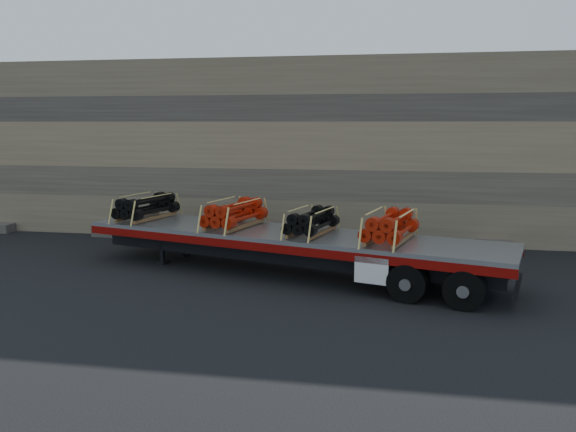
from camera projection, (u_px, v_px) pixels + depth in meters
name	position (u px, v px, depth m)	size (l,w,h in m)	color
ground	(280.00, 276.00, 16.92)	(120.00, 120.00, 0.00)	black
rock_wall	(310.00, 149.00, 22.66)	(44.00, 3.00, 7.00)	#7A6B54
trailer	(287.00, 253.00, 17.00)	(13.15, 2.53, 1.31)	#9B9DA2
bundle_front	(147.00, 208.00, 19.07)	(1.12, 2.23, 0.79)	black
bundle_midfront	(235.00, 214.00, 17.59)	(1.15, 2.30, 0.81)	#B31C09
bundle_midrear	(312.00, 222.00, 16.49)	(1.01, 2.02, 0.72)	black
bundle_rear	(390.00, 227.00, 15.49)	(1.12, 2.24, 0.80)	#B31C09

